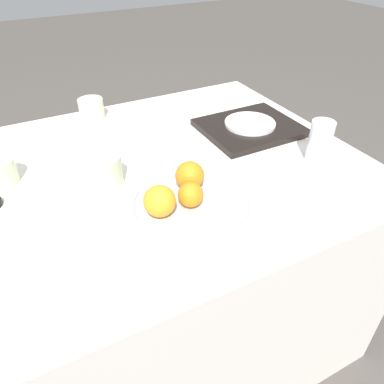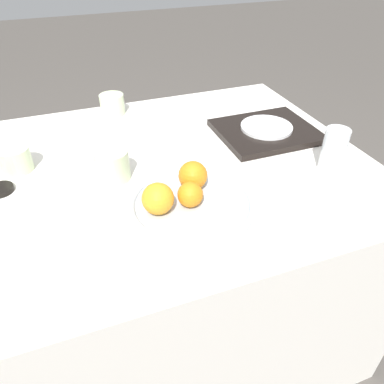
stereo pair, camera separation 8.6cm
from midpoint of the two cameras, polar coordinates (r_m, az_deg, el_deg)
ground_plane at (r=1.57m, az=-5.15°, el=-18.86°), size 12.00×12.00×0.00m
table at (r=1.29m, az=-6.01°, el=-9.66°), size 1.12×0.93×0.72m
fruit_platter at (r=0.89m, az=-2.79°, el=-2.01°), size 0.30×0.30×0.03m
orange_0 at (r=0.86m, az=-3.09°, el=-0.52°), size 0.06×0.06×0.06m
orange_1 at (r=0.83m, az=-7.92°, el=-1.51°), size 0.07×0.07×0.07m
orange_2 at (r=0.91m, az=-3.06°, el=2.42°), size 0.07×0.07×0.07m
water_glass at (r=1.09m, az=16.78°, el=7.26°), size 0.06×0.06×0.12m
serving_tray at (r=1.24m, az=6.79°, el=9.66°), size 0.30×0.26×0.02m
side_plate at (r=1.24m, az=6.84°, el=10.29°), size 0.16×0.16×0.01m
cup_0 at (r=0.99m, az=-15.60°, el=3.06°), size 0.09×0.09×0.08m
cup_2 at (r=1.36m, az=-16.89°, el=11.97°), size 0.08×0.08×0.07m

